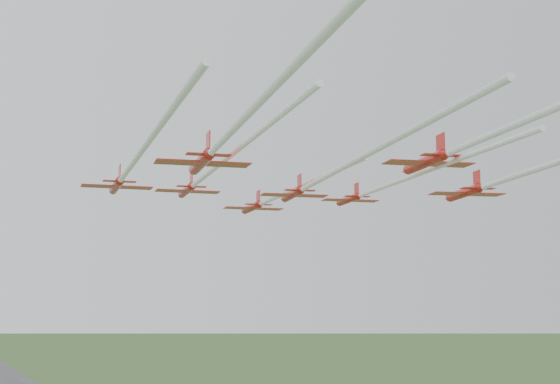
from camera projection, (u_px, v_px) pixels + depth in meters
name	position (u px, v px, depth m)	size (l,w,h in m)	color
jet_lead	(272.00, 198.00, 109.58)	(11.60, 50.40, 2.70)	red
jet_row2_left	(209.00, 172.00, 90.23)	(13.37, 59.80, 2.56)	red
jet_row2_right	(384.00, 187.00, 98.69)	(13.36, 52.90, 2.41)	red
jet_row3_left	(131.00, 166.00, 75.89)	(11.17, 53.97, 2.38)	red
jet_row3_mid	(327.00, 176.00, 80.99)	(15.39, 56.34, 2.43)	red
jet_row3_right	(508.00, 178.00, 87.94)	(17.72, 52.86, 2.83)	red
jet_row4_left	(240.00, 122.00, 60.42)	(16.62, 68.82, 2.84)	red
jet_row4_right	(511.00, 127.00, 66.14)	(18.47, 67.31, 2.87)	red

